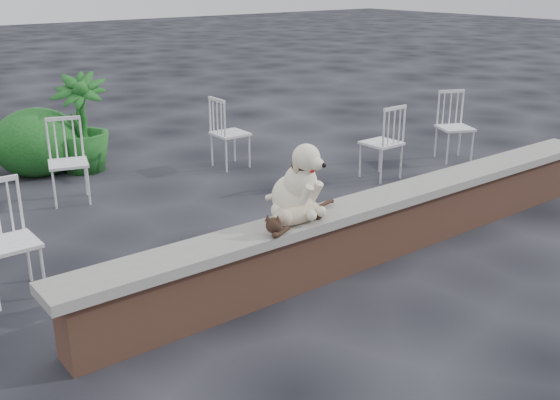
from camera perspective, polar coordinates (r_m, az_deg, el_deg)
ground at (r=6.06m, az=9.12°, el=-4.69°), size 60.00×60.00×0.00m
brick_wall at (r=5.97m, az=9.25°, el=-2.50°), size 6.00×0.30×0.50m
capstone at (r=5.86m, az=9.40°, el=0.13°), size 6.20×0.40×0.08m
dog at (r=5.16m, az=1.16°, el=1.90°), size 0.52×0.62×0.64m
cat at (r=5.08m, az=1.50°, el=-1.15°), size 1.10×0.46×0.18m
chair_c at (r=8.13m, az=8.99°, el=5.14°), size 0.57×0.57×0.94m
chair_b at (r=7.54m, az=-18.27°, el=3.24°), size 0.70×0.70×0.94m
chair_d at (r=9.15m, az=15.28°, el=6.29°), size 0.74×0.74×0.94m
chair_a at (r=5.48m, az=-22.94°, el=-3.41°), size 0.57×0.57×0.94m
chair_e at (r=8.54m, az=-4.44°, el=6.01°), size 0.57×0.57×0.94m
potted_plant_b at (r=8.67m, az=-17.23°, el=6.50°), size 0.99×0.99×1.26m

